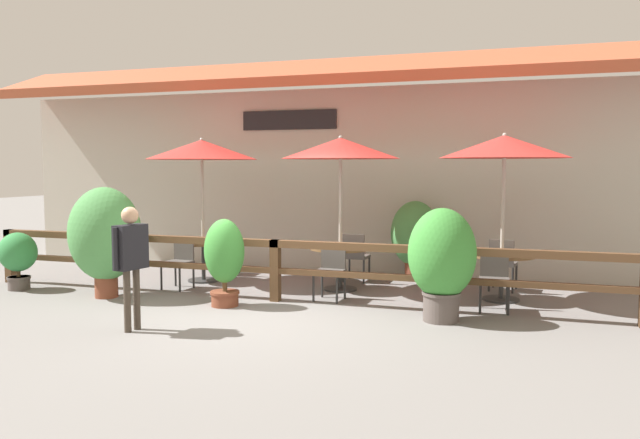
{
  "coord_description": "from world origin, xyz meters",
  "views": [
    {
      "loc": [
        3.6,
        -7.75,
        2.06
      ],
      "look_at": [
        0.62,
        1.35,
        1.26
      ],
      "focal_mm": 35.0,
      "sensor_mm": 36.0,
      "label": 1
    }
  ],
  "objects_px": {
    "dining_table_near": "(203,249)",
    "pedestrian": "(131,252)",
    "chair_middle_streetside": "(331,268)",
    "potted_plant_tall_tropical": "(18,256)",
    "patio_umbrella_near": "(202,150)",
    "chair_near_wallside": "(224,249)",
    "patio_umbrella_middle": "(341,149)",
    "potted_plant_small_flowering": "(105,235)",
    "chair_middle_wallside": "(355,255)",
    "chair_far_streetside": "(494,276)",
    "potted_plant_corner_fern": "(224,257)",
    "potted_plant_entrance_palm": "(442,259)",
    "chair_near_streetside": "(180,259)",
    "dining_table_far": "(502,262)",
    "chair_far_wallside": "(502,262)",
    "patio_umbrella_far": "(504,147)",
    "potted_plant_broad_leaf": "(415,236)",
    "dining_table_middle": "(340,255)"
  },
  "relations": [
    {
      "from": "dining_table_near",
      "to": "pedestrian",
      "type": "xyz_separation_m",
      "value": [
        0.83,
        -3.36,
        0.42
      ]
    },
    {
      "from": "chair_middle_streetside",
      "to": "potted_plant_tall_tropical",
      "type": "height_order",
      "value": "potted_plant_tall_tropical"
    },
    {
      "from": "patio_umbrella_near",
      "to": "dining_table_near",
      "type": "relative_size",
      "value": 2.52
    },
    {
      "from": "dining_table_near",
      "to": "chair_near_wallside",
      "type": "height_order",
      "value": "chair_near_wallside"
    },
    {
      "from": "patio_umbrella_near",
      "to": "patio_umbrella_middle",
      "type": "bearing_deg",
      "value": -0.31
    },
    {
      "from": "potted_plant_small_flowering",
      "to": "pedestrian",
      "type": "xyz_separation_m",
      "value": [
        1.61,
        -1.62,
        0.02
      ]
    },
    {
      "from": "chair_middle_wallside",
      "to": "chair_far_streetside",
      "type": "bearing_deg",
      "value": 149.1
    },
    {
      "from": "potted_plant_corner_fern",
      "to": "patio_umbrella_middle",
      "type": "bearing_deg",
      "value": 52.91
    },
    {
      "from": "chair_middle_wallside",
      "to": "potted_plant_entrance_palm",
      "type": "xyz_separation_m",
      "value": [
        1.83,
        -2.43,
        0.35
      ]
    },
    {
      "from": "potted_plant_entrance_palm",
      "to": "potted_plant_small_flowering",
      "type": "height_order",
      "value": "potted_plant_small_flowering"
    },
    {
      "from": "chair_near_streetside",
      "to": "potted_plant_corner_fern",
      "type": "distance_m",
      "value": 1.69
    },
    {
      "from": "chair_near_streetside",
      "to": "dining_table_far",
      "type": "distance_m",
      "value": 5.29
    },
    {
      "from": "chair_far_wallside",
      "to": "potted_plant_small_flowering",
      "type": "distance_m",
      "value": 6.47
    },
    {
      "from": "dining_table_far",
      "to": "potted_plant_corner_fern",
      "type": "distance_m",
      "value": 4.25
    },
    {
      "from": "chair_middle_streetside",
      "to": "dining_table_far",
      "type": "distance_m",
      "value": 2.65
    },
    {
      "from": "chair_near_wallside",
      "to": "potted_plant_small_flowering",
      "type": "xyz_separation_m",
      "value": [
        -0.83,
        -2.47,
        0.5
      ]
    },
    {
      "from": "patio_umbrella_far",
      "to": "potted_plant_broad_leaf",
      "type": "height_order",
      "value": "patio_umbrella_far"
    },
    {
      "from": "chair_far_wallside",
      "to": "potted_plant_broad_leaf",
      "type": "relative_size",
      "value": 0.6
    },
    {
      "from": "potted_plant_small_flowering",
      "to": "chair_middle_wallside",
      "type": "bearing_deg",
      "value": 36.49
    },
    {
      "from": "chair_far_wallside",
      "to": "dining_table_near",
      "type": "bearing_deg",
      "value": 15.83
    },
    {
      "from": "chair_middle_streetside",
      "to": "chair_far_wallside",
      "type": "bearing_deg",
      "value": 34.16
    },
    {
      "from": "potted_plant_tall_tropical",
      "to": "patio_umbrella_near",
      "type": "bearing_deg",
      "value": 33.2
    },
    {
      "from": "patio_umbrella_near",
      "to": "chair_near_streetside",
      "type": "relative_size",
      "value": 2.95
    },
    {
      "from": "potted_plant_broad_leaf",
      "to": "patio_umbrella_middle",
      "type": "bearing_deg",
      "value": -127.54
    },
    {
      "from": "patio_umbrella_far",
      "to": "potted_plant_small_flowering",
      "type": "distance_m",
      "value": 6.36
    },
    {
      "from": "potted_plant_tall_tropical",
      "to": "dining_table_middle",
      "type": "bearing_deg",
      "value": 17.93
    },
    {
      "from": "chair_far_streetside",
      "to": "chair_far_wallside",
      "type": "relative_size",
      "value": 1.0
    },
    {
      "from": "chair_far_wallside",
      "to": "pedestrian",
      "type": "bearing_deg",
      "value": 51.08
    },
    {
      "from": "patio_umbrella_near",
      "to": "dining_table_middle",
      "type": "height_order",
      "value": "patio_umbrella_near"
    },
    {
      "from": "chair_near_wallside",
      "to": "pedestrian",
      "type": "xyz_separation_m",
      "value": [
        0.78,
        -4.1,
        0.51
      ]
    },
    {
      "from": "potted_plant_tall_tropical",
      "to": "potted_plant_small_flowering",
      "type": "xyz_separation_m",
      "value": [
        1.8,
        -0.06,
        0.41
      ]
    },
    {
      "from": "chair_near_wallside",
      "to": "chair_far_streetside",
      "type": "distance_m",
      "value": 5.29
    },
    {
      "from": "chair_middle_wallside",
      "to": "potted_plant_entrance_palm",
      "type": "relative_size",
      "value": 0.57
    },
    {
      "from": "patio_umbrella_near",
      "to": "chair_near_streetside",
      "type": "distance_m",
      "value": 2.01
    },
    {
      "from": "dining_table_far",
      "to": "potted_plant_corner_fern",
      "type": "xyz_separation_m",
      "value": [
        -3.9,
        -1.69,
        0.15
      ]
    },
    {
      "from": "potted_plant_tall_tropical",
      "to": "potted_plant_corner_fern",
      "type": "height_order",
      "value": "potted_plant_corner_fern"
    },
    {
      "from": "patio_umbrella_middle",
      "to": "potted_plant_tall_tropical",
      "type": "bearing_deg",
      "value": -162.07
    },
    {
      "from": "pedestrian",
      "to": "chair_middle_wallside",
      "type": "bearing_deg",
      "value": -11.38
    },
    {
      "from": "chair_near_streetside",
      "to": "potted_plant_broad_leaf",
      "type": "distance_m",
      "value": 4.22
    },
    {
      "from": "dining_table_far",
      "to": "potted_plant_small_flowering",
      "type": "bearing_deg",
      "value": -163.99
    },
    {
      "from": "chair_middle_streetside",
      "to": "chair_far_streetside",
      "type": "bearing_deg",
      "value": 3.41
    },
    {
      "from": "patio_umbrella_middle",
      "to": "chair_far_wallside",
      "type": "xyz_separation_m",
      "value": [
        2.6,
        0.74,
        -1.87
      ]
    },
    {
      "from": "patio_umbrella_near",
      "to": "chair_near_streetside",
      "type": "bearing_deg",
      "value": -94.02
    },
    {
      "from": "chair_near_wallside",
      "to": "pedestrian",
      "type": "height_order",
      "value": "pedestrian"
    },
    {
      "from": "chair_middle_streetside",
      "to": "chair_middle_wallside",
      "type": "xyz_separation_m",
      "value": [
        -0.03,
        1.6,
        0.0
      ]
    },
    {
      "from": "potted_plant_broad_leaf",
      "to": "potted_plant_entrance_palm",
      "type": "bearing_deg",
      "value": -73.97
    },
    {
      "from": "patio_umbrella_near",
      "to": "dining_table_middle",
      "type": "bearing_deg",
      "value": -0.31
    },
    {
      "from": "patio_umbrella_near",
      "to": "potted_plant_entrance_palm",
      "type": "xyz_separation_m",
      "value": [
        4.47,
        -1.65,
        -1.52
      ]
    },
    {
      "from": "patio_umbrella_middle",
      "to": "dining_table_middle",
      "type": "relative_size",
      "value": 2.52
    },
    {
      "from": "pedestrian",
      "to": "chair_middle_streetside",
      "type": "bearing_deg",
      "value": -23.58
    }
  ]
}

